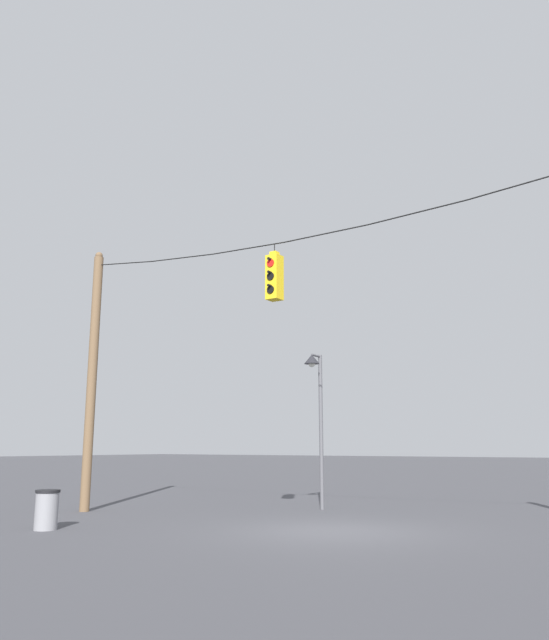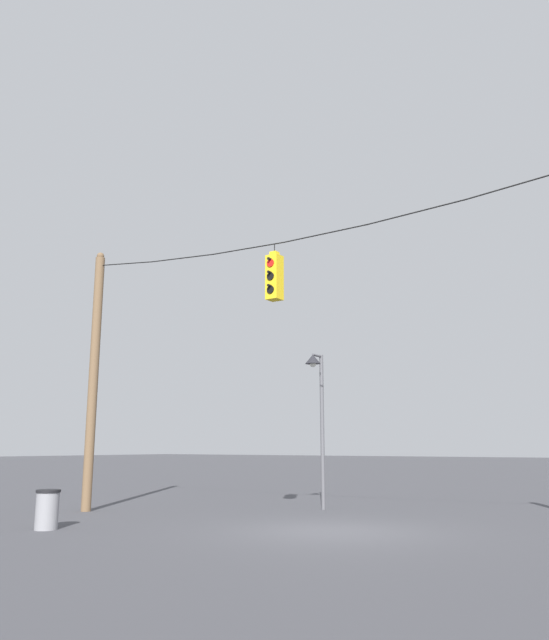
{
  "view_description": "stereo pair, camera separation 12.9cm",
  "coord_description": "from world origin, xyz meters",
  "px_view_note": "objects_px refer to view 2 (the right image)",
  "views": [
    {
      "loc": [
        6.89,
        -12.81,
        1.85
      ],
      "look_at": [
        -1.44,
        -0.17,
        4.92
      ],
      "focal_mm": 35.0,
      "sensor_mm": 36.0,
      "label": 1
    },
    {
      "loc": [
        7.0,
        -12.73,
        1.85
      ],
      "look_at": [
        -1.44,
        -0.17,
        4.92
      ],
      "focal_mm": 35.0,
      "sensor_mm": 36.0,
      "label": 2
    }
  ],
  "objects_px": {
    "street_lamp": "(317,393)",
    "trash_bin": "(47,509)",
    "traffic_light_near_left_pole": "(274,277)",
    "utility_pole_left": "(93,377)"
  },
  "relations": [
    {
      "from": "trash_bin",
      "to": "street_lamp",
      "type": "bearing_deg",
      "value": 67.62
    },
    {
      "from": "traffic_light_near_left_pole",
      "to": "trash_bin",
      "type": "xyz_separation_m",
      "value": [
        -4.08,
        -3.21,
        -5.58
      ]
    },
    {
      "from": "traffic_light_near_left_pole",
      "to": "utility_pole_left",
      "type": "bearing_deg",
      "value": -180.0
    },
    {
      "from": "traffic_light_near_left_pole",
      "to": "trash_bin",
      "type": "bearing_deg",
      "value": -141.84
    },
    {
      "from": "traffic_light_near_left_pole",
      "to": "street_lamp",
      "type": "distance_m",
      "value": 4.89
    },
    {
      "from": "utility_pole_left",
      "to": "street_lamp",
      "type": "relative_size",
      "value": 1.68
    },
    {
      "from": "street_lamp",
      "to": "utility_pole_left",
      "type": "bearing_deg",
      "value": -143.91
    },
    {
      "from": "utility_pole_left",
      "to": "street_lamp",
      "type": "xyz_separation_m",
      "value": [
        5.49,
        4.01,
        -0.46
      ]
    },
    {
      "from": "street_lamp",
      "to": "trash_bin",
      "type": "bearing_deg",
      "value": -112.38
    },
    {
      "from": "street_lamp",
      "to": "trash_bin",
      "type": "distance_m",
      "value": 8.36
    }
  ]
}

